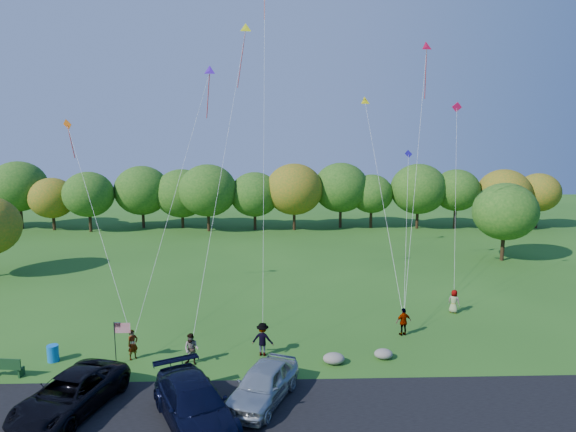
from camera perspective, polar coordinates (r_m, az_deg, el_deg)
name	(u,v)px	position (r m, az deg, el deg)	size (l,w,h in m)	color
ground	(235,372)	(28.05, -5.95, -16.86)	(140.00, 140.00, 0.00)	#265518
asphalt_lane	(228,414)	(24.54, -6.66, -20.98)	(44.00, 6.00, 0.06)	black
treeline	(250,195)	(61.29, -4.23, 2.35)	(74.82, 27.55, 8.47)	#3A2715
minivan_dark	(70,394)	(25.98, -23.07, -17.74)	(2.75, 5.96, 1.66)	black
minivan_navy	(194,404)	(23.56, -10.36, -19.87)	(2.53, 6.22, 1.81)	black
minivan_silver	(263,384)	(24.86, -2.80, -18.13)	(2.04, 5.08, 1.73)	#ADB4B8
flyer_a	(133,345)	(30.17, -16.86, -13.51)	(0.61, 0.40, 1.68)	#4C4C59
flyer_b	(191,349)	(28.83, -10.67, -14.33)	(0.83, 0.65, 1.72)	#4C4C59
flyer_c	(263,339)	(29.38, -2.83, -13.51)	(1.22, 0.70, 1.88)	#4C4C59
flyer_d	(404,322)	(32.74, 12.72, -11.39)	(1.01, 0.42, 1.72)	#4C4C59
flyer_e	(454,301)	(37.41, 17.95, -9.01)	(0.79, 0.51, 1.61)	#4C4C59
park_bench	(4,367)	(30.73, -29.04, -14.46)	(1.93, 0.59, 1.07)	#163C1A
trash_barrel	(53,353)	(31.56, -24.65, -13.69)	(0.60, 0.60, 0.91)	blue
flag_assembly	(119,333)	(29.43, -18.24, -12.23)	(0.88, 0.57, 2.37)	black
boulder_near	(334,358)	(28.76, 5.11, -15.49)	(1.18, 0.92, 0.59)	gray
boulder_far	(383,354)	(29.70, 10.56, -14.83)	(1.02, 0.85, 0.53)	gray
kites_aloft	(293,19)	(38.62, 0.58, 21.01)	(27.50, 9.54, 15.83)	#FF421C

